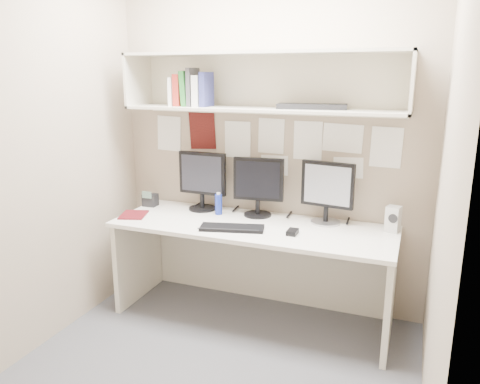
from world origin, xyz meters
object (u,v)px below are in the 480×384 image
at_px(monitor_center, 258,184).
at_px(speaker, 393,219).
at_px(maroon_notebook, 134,215).
at_px(keyboard, 232,228).
at_px(desk, 252,271).
at_px(monitor_right, 327,190).
at_px(desk_phone, 150,200).
at_px(monitor_left, 202,178).

relative_size(monitor_center, speaker, 2.48).
xyz_separation_m(speaker, maroon_notebook, (-1.85, -0.32, -0.08)).
relative_size(keyboard, speaker, 2.47).
height_order(desk, maroon_notebook, maroon_notebook).
relative_size(monitor_right, speaker, 2.51).
height_order(monitor_center, keyboard, monitor_center).
relative_size(maroon_notebook, desk_phone, 1.71).
bearing_deg(desk, monitor_center, 99.28).
relative_size(monitor_right, maroon_notebook, 2.00).
relative_size(monitor_right, desk_phone, 3.41).
bearing_deg(monitor_left, desk, -22.11).
bearing_deg(desk, maroon_notebook, -171.89).
xyz_separation_m(monitor_center, monitor_right, (0.52, -0.00, 0.00)).
bearing_deg(maroon_notebook, speaker, -7.95).
relative_size(monitor_center, desk_phone, 3.37).
xyz_separation_m(desk, desk_phone, (-0.94, 0.15, 0.42)).
bearing_deg(keyboard, speaker, 4.62).
height_order(desk, desk_phone, desk_phone).
bearing_deg(maroon_notebook, desk, -9.69).
height_order(monitor_left, speaker, monitor_left).
height_order(monitor_left, monitor_center, monitor_left).
distance_m(monitor_left, monitor_right, 0.98).
distance_m(monitor_left, keyboard, 0.60).
bearing_deg(monitor_right, monitor_left, -171.45).
bearing_deg(desk_phone, maroon_notebook, -86.58).
height_order(monitor_right, desk_phone, monitor_right).
bearing_deg(monitor_center, desk, -87.62).
height_order(monitor_center, desk_phone, monitor_center).
bearing_deg(speaker, keyboard, -147.09).
bearing_deg(monitor_center, speaker, -8.53).
bearing_deg(maroon_notebook, keyboard, -19.94).
distance_m(desk, speaker, 1.06).
bearing_deg(monitor_left, maroon_notebook, -138.17).
bearing_deg(monitor_right, keyboard, -138.00).
bearing_deg(speaker, monitor_right, -169.34).
xyz_separation_m(monitor_left, keyboard, (0.40, -0.38, -0.24)).
xyz_separation_m(monitor_left, desk_phone, (-0.44, -0.07, -0.20)).
bearing_deg(desk_phone, keyboard, -21.84).
bearing_deg(maroon_notebook, monitor_center, 3.94).
xyz_separation_m(monitor_right, desk_phone, (-1.42, -0.07, -0.19)).
distance_m(keyboard, speaker, 1.10).
relative_size(monitor_left, maroon_notebook, 2.05).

